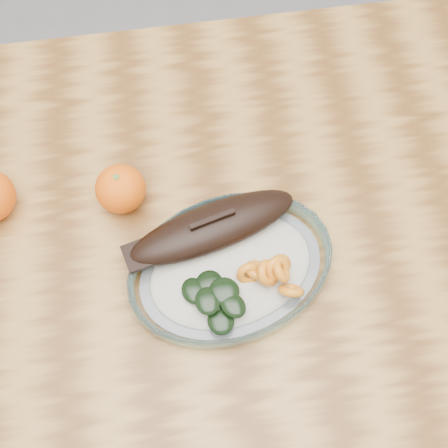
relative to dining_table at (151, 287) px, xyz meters
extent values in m
plane|color=slate|center=(0.00, 0.00, -0.65)|extent=(3.00, 3.00, 0.00)
cube|color=brown|center=(0.00, 0.00, 0.08)|extent=(1.20, 0.80, 0.04)
cylinder|color=brown|center=(0.54, 0.34, -0.30)|extent=(0.06, 0.06, 0.71)
ellipsoid|color=white|center=(0.11, -0.03, 0.10)|extent=(0.55, 0.44, 0.01)
torus|color=#8DCCD9|center=(0.11, -0.03, 0.11)|extent=(0.58, 0.58, 0.03)
ellipsoid|color=beige|center=(0.11, -0.03, 0.12)|extent=(0.49, 0.39, 0.02)
ellipsoid|color=black|center=(0.10, 0.03, 0.15)|extent=(0.24, 0.12, 0.04)
ellipsoid|color=black|center=(0.10, 0.03, 0.14)|extent=(0.20, 0.10, 0.02)
cube|color=black|center=(0.00, 0.00, 0.15)|extent=(0.05, 0.05, 0.01)
cube|color=black|center=(0.10, 0.03, 0.17)|extent=(0.06, 0.02, 0.02)
torus|color=#C16A0E|center=(0.13, -0.04, 0.14)|extent=(0.04, 0.03, 0.04)
torus|color=#C16A0E|center=(0.16, -0.05, 0.14)|extent=(0.05, 0.05, 0.03)
torus|color=#C16A0E|center=(0.18, -0.07, 0.14)|extent=(0.05, 0.04, 0.04)
torus|color=#C16A0E|center=(0.17, -0.04, 0.14)|extent=(0.04, 0.04, 0.04)
torus|color=#C16A0E|center=(0.15, -0.04, 0.14)|extent=(0.04, 0.03, 0.03)
torus|color=#C16A0E|center=(0.17, -0.05, 0.15)|extent=(0.03, 0.04, 0.04)
torus|color=#C16A0E|center=(0.16, -0.05, 0.15)|extent=(0.04, 0.04, 0.03)
torus|color=#C16A0E|center=(0.17, -0.04, 0.15)|extent=(0.05, 0.04, 0.04)
ellipsoid|color=black|center=(0.06, -0.05, 0.14)|extent=(0.04, 0.04, 0.01)
ellipsoid|color=black|center=(0.09, -0.06, 0.14)|extent=(0.05, 0.05, 0.01)
ellipsoid|color=black|center=(0.09, -0.07, 0.14)|extent=(0.04, 0.04, 0.01)
ellipsoid|color=black|center=(0.09, -0.09, 0.14)|extent=(0.04, 0.04, 0.01)
ellipsoid|color=black|center=(0.08, -0.05, 0.14)|extent=(0.05, 0.05, 0.01)
ellipsoid|color=black|center=(0.11, -0.08, 0.15)|extent=(0.04, 0.05, 0.01)
ellipsoid|color=black|center=(0.10, -0.06, 0.15)|extent=(0.05, 0.05, 0.01)
ellipsoid|color=black|center=(0.08, -0.07, 0.15)|extent=(0.03, 0.04, 0.01)
sphere|color=#FF4B05|center=(-0.02, 0.10, 0.13)|extent=(0.07, 0.07, 0.07)
camera|label=1|loc=(0.07, -0.26, 0.79)|focal=45.00mm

